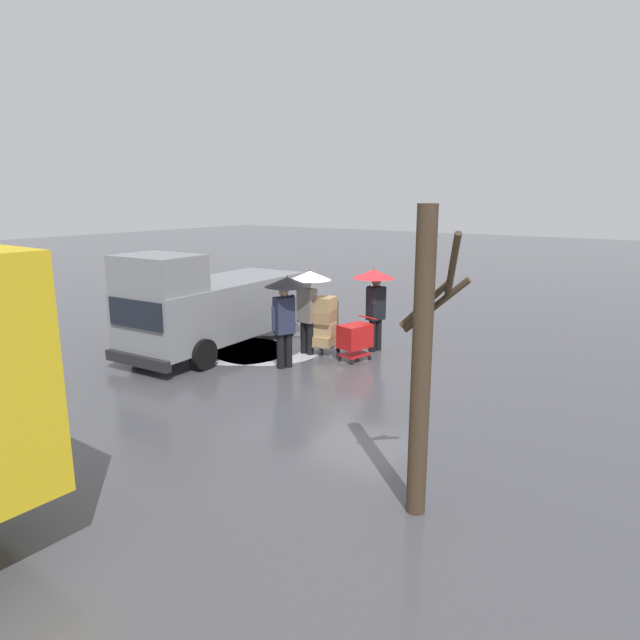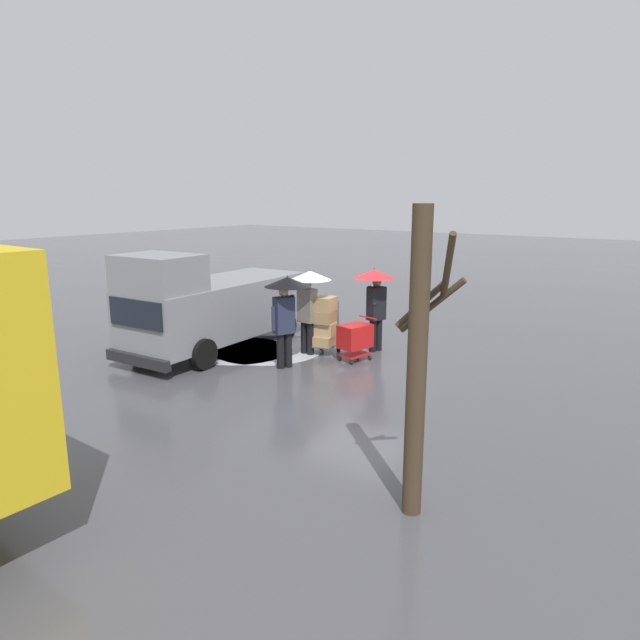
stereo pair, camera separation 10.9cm
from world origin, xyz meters
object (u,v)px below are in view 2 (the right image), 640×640
object	(u,v)px
shopping_cart_vendor	(355,337)
pedestrian_pink_side	(375,290)
pedestrian_black_side	(286,300)
cargo_van_parked_right	(211,305)
bare_tree_near	(418,361)
pedestrian_white_side	(309,292)
hand_dolly_boxes	(326,323)

from	to	relation	value
shopping_cart_vendor	pedestrian_pink_side	xyz separation A→B (m)	(0.03, -0.96, 1.02)
pedestrian_black_side	cargo_van_parked_right	bearing A→B (deg)	-1.50
bare_tree_near	pedestrian_white_side	bearing A→B (deg)	-43.11
cargo_van_parked_right	pedestrian_white_side	bearing A→B (deg)	-154.16
cargo_van_parked_right	pedestrian_black_side	size ratio (longest dim) A/B	2.53
pedestrian_black_side	pedestrian_white_side	distance (m)	1.19
shopping_cart_vendor	pedestrian_white_side	size ratio (longest dim) A/B	0.47
cargo_van_parked_right	hand_dolly_boxes	xyz separation A→B (m)	(-2.60, -1.38, -0.38)
hand_dolly_boxes	pedestrian_white_side	bearing A→B (deg)	40.76
shopping_cart_vendor	hand_dolly_boxes	world-z (taller)	hand_dolly_boxes
pedestrian_pink_side	pedestrian_white_side	bearing A→B (deg)	44.59
bare_tree_near	shopping_cart_vendor	bearing A→B (deg)	-51.77
shopping_cart_vendor	pedestrian_white_side	distance (m)	1.60
bare_tree_near	pedestrian_pink_side	bearing A→B (deg)	-56.22
pedestrian_pink_side	bare_tree_near	size ratio (longest dim) A/B	0.56
cargo_van_parked_right	bare_tree_near	size ratio (longest dim) A/B	1.43
hand_dolly_boxes	pedestrian_black_side	xyz separation A→B (m)	(0.09, 1.45, 0.78)
cargo_van_parked_right	bare_tree_near	xyz separation A→B (m)	(-7.58, 3.85, 0.80)
shopping_cart_vendor	hand_dolly_boxes	bearing A→B (deg)	-3.64
pedestrian_black_side	pedestrian_white_side	size ratio (longest dim) A/B	1.00
shopping_cart_vendor	pedestrian_black_side	size ratio (longest dim) A/B	0.47
pedestrian_white_side	shopping_cart_vendor	bearing A→B (deg)	-170.01
shopping_cart_vendor	pedestrian_white_side	xyz separation A→B (m)	(1.22, 0.21, 1.02)
cargo_van_parked_right	hand_dolly_boxes	size ratio (longest dim) A/B	3.75
cargo_van_parked_right	pedestrian_pink_side	distance (m)	4.18
shopping_cart_vendor	bare_tree_near	distance (m)	6.73
hand_dolly_boxes	shopping_cart_vendor	bearing A→B (deg)	176.36
shopping_cart_vendor	hand_dolly_boxes	xyz separation A→B (m)	(0.90, -0.06, 0.24)
pedestrian_white_side	bare_tree_near	bearing A→B (deg)	136.89
hand_dolly_boxes	bare_tree_near	distance (m)	7.32
hand_dolly_boxes	pedestrian_white_side	distance (m)	0.89
pedestrian_black_side	bare_tree_near	size ratio (longest dim) A/B	0.56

